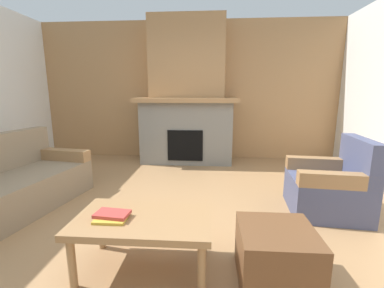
{
  "coord_description": "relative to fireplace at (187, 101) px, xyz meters",
  "views": [
    {
      "loc": [
        0.45,
        -2.33,
        1.33
      ],
      "look_at": [
        0.24,
        0.64,
        0.73
      ],
      "focal_mm": 24.16,
      "sensor_mm": 36.0,
      "label": 1
    }
  ],
  "objects": [
    {
      "name": "ground",
      "position": [
        0.0,
        -2.62,
        -1.16
      ],
      "size": [
        9.0,
        9.0,
        0.0
      ],
      "primitive_type": "plane",
      "color": "#9E754C"
    },
    {
      "name": "wall_back_wood_panel",
      "position": [
        0.0,
        0.38,
        0.19
      ],
      "size": [
        6.0,
        0.12,
        2.7
      ],
      "primitive_type": "cube",
      "color": "#A87A4C",
      "rests_on": "ground"
    },
    {
      "name": "fireplace",
      "position": [
        0.0,
        0.0,
        0.0
      ],
      "size": [
        1.9,
        0.82,
        2.7
      ],
      "color": "gray",
      "rests_on": "ground"
    },
    {
      "name": "couch",
      "position": [
        -1.82,
        -2.39,
        -0.88
      ],
      "size": [
        1.13,
        1.92,
        0.85
      ],
      "color": "#847056",
      "rests_on": "ground"
    },
    {
      "name": "armchair",
      "position": [
        1.8,
        -2.13,
        -0.87
      ],
      "size": [
        0.83,
        0.83,
        0.85
      ],
      "color": "#474C6B",
      "rests_on": "ground"
    },
    {
      "name": "coffee_table",
      "position": [
        -0.03,
        -3.23,
        -0.79
      ],
      "size": [
        1.0,
        0.6,
        0.43
      ],
      "color": "#997047",
      "rests_on": "ground"
    },
    {
      "name": "ottoman",
      "position": [
        0.93,
        -3.29,
        -0.96
      ],
      "size": [
        0.52,
        0.52,
        0.4
      ],
      "primitive_type": "cube",
      "color": "brown",
      "rests_on": "ground"
    },
    {
      "name": "book_stack_near_edge",
      "position": [
        -0.25,
        -3.28,
        -0.71
      ],
      "size": [
        0.26,
        0.2,
        0.04
      ],
      "color": "gold",
      "rests_on": "coffee_table"
    }
  ]
}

